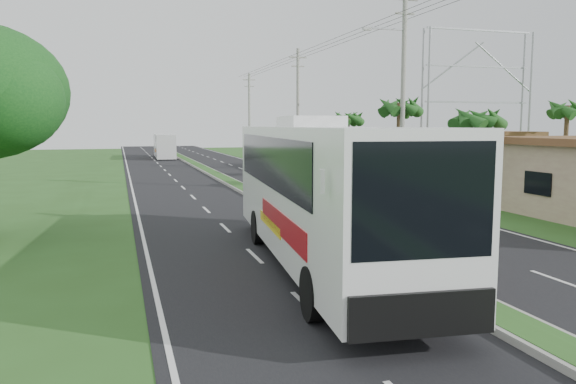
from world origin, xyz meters
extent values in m
plane|color=#2B531E|center=(0.00, 0.00, 0.00)|extent=(180.00, 180.00, 0.00)
cube|color=black|center=(0.00, 20.00, 0.01)|extent=(14.00, 160.00, 0.02)
cube|color=gray|center=(0.00, 20.00, 0.10)|extent=(1.20, 160.00, 0.17)
cube|color=#2B531E|center=(0.00, 20.00, 0.18)|extent=(0.95, 160.00, 0.02)
cube|color=silver|center=(-6.70, 20.00, 0.00)|extent=(0.12, 160.00, 0.01)
cube|color=silver|center=(6.70, 20.00, 0.00)|extent=(0.12, 160.00, 0.01)
cube|color=#A1826D|center=(14.00, 22.00, 1.68)|extent=(7.00, 10.00, 3.35)
cube|color=brown|center=(14.00, 22.00, 3.51)|extent=(7.60, 10.60, 0.32)
cube|color=#A1826D|center=(14.00, 36.00, 1.75)|extent=(8.00, 11.00, 3.50)
cube|color=brown|center=(14.00, 36.00, 3.66)|extent=(8.60, 11.60, 0.32)
cylinder|color=#473321|center=(9.40, 12.00, 2.30)|extent=(0.26, 0.26, 4.60)
cylinder|color=#473321|center=(8.80, 19.00, 2.70)|extent=(0.26, 0.26, 5.40)
cylinder|color=#473321|center=(9.30, 28.00, 2.40)|extent=(0.26, 0.26, 4.80)
cylinder|color=#473321|center=(17.50, 15.00, 2.60)|extent=(0.26, 0.26, 5.20)
sphere|color=#114116|center=(-10.80, 9.00, 4.90)|extent=(3.40, 3.40, 3.40)
cylinder|color=gray|center=(8.50, 18.00, 6.00)|extent=(0.28, 0.28, 12.00)
cube|color=gray|center=(8.50, 18.00, 10.40)|extent=(1.20, 0.10, 0.10)
cube|color=gray|center=(7.30, 18.00, 9.50)|extent=(2.40, 0.10, 0.10)
cylinder|color=gray|center=(8.50, 38.00, 5.50)|extent=(0.28, 0.28, 11.00)
cube|color=gray|center=(8.50, 38.00, 10.20)|extent=(1.60, 0.12, 0.12)
cube|color=gray|center=(8.50, 38.00, 9.40)|extent=(1.20, 0.10, 0.10)
cylinder|color=gray|center=(8.50, 58.00, 5.25)|extent=(0.28, 0.28, 10.50)
cube|color=gray|center=(8.50, 58.00, 9.70)|extent=(1.60, 0.12, 0.12)
cube|color=gray|center=(8.50, 58.00, 8.90)|extent=(1.20, 0.10, 0.10)
cylinder|color=gray|center=(17.00, 29.50, 6.00)|extent=(0.18, 0.18, 12.00)
cylinder|color=gray|center=(27.00, 29.50, 6.00)|extent=(0.18, 0.18, 12.00)
cylinder|color=gray|center=(17.00, 30.50, 6.00)|extent=(0.18, 0.18, 12.00)
cylinder|color=gray|center=(27.00, 30.50, 6.00)|extent=(0.18, 0.18, 12.00)
cube|color=gray|center=(22.00, 30.00, 6.00)|extent=(10.00, 0.14, 0.14)
cube|color=gray|center=(22.00, 30.00, 9.00)|extent=(10.00, 0.14, 0.14)
cube|color=gray|center=(22.00, 30.00, 12.00)|extent=(10.00, 0.14, 0.14)
cube|color=white|center=(-2.01, 3.12, 2.26)|extent=(4.02, 13.59, 3.52)
cube|color=black|center=(-1.95, 3.78, 3.03)|extent=(3.82, 10.93, 1.41)
cube|color=black|center=(-2.63, -3.49, 2.82)|extent=(2.51, 0.37, 1.97)
cube|color=#A20D15|center=(-2.14, 1.78, 1.56)|extent=(3.36, 6.04, 0.61)
cube|color=yellow|center=(-1.98, 3.45, 1.28)|extent=(3.14, 3.60, 0.28)
cube|color=white|center=(-1.89, 4.45, 4.17)|extent=(1.80, 2.81, 0.31)
cylinder|color=black|center=(-3.66, -0.99, 0.58)|extent=(0.46, 1.19, 1.16)
cylinder|color=black|center=(-1.15, -1.22, 0.58)|extent=(0.46, 1.19, 1.16)
cylinder|color=black|center=(-2.94, 6.79, 0.58)|extent=(0.46, 1.19, 1.16)
cylinder|color=black|center=(-0.43, 6.56, 0.58)|extent=(0.46, 1.19, 1.16)
cube|color=silver|center=(-2.03, 59.13, 1.55)|extent=(2.47, 10.21, 2.83)
cube|color=black|center=(-2.01, 59.57, 2.39)|extent=(2.45, 7.56, 0.96)
cube|color=#D75715|center=(-2.05, 58.25, 1.01)|extent=(2.38, 4.91, 0.31)
cylinder|color=black|center=(-3.11, 54.96, 0.42)|extent=(0.29, 0.85, 0.85)
cylinder|color=black|center=(-1.16, 54.91, 0.42)|extent=(0.29, 0.85, 0.85)
cylinder|color=black|center=(-2.90, 62.91, 0.42)|extent=(0.29, 0.85, 0.85)
cylinder|color=black|center=(-0.96, 62.86, 0.42)|extent=(0.29, 0.85, 0.85)
imported|color=black|center=(-0.28, 9.69, 0.48)|extent=(1.64, 0.78, 0.95)
imported|color=maroon|center=(-0.28, 9.69, 1.50)|extent=(0.78, 0.59, 1.90)
camera|label=1|loc=(-7.44, -11.67, 4.07)|focal=35.00mm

